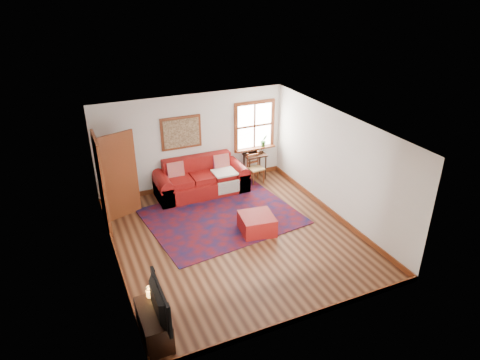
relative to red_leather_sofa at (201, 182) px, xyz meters
name	(u,v)px	position (x,y,z in m)	size (l,w,h in m)	color
ground	(235,237)	(-0.03, -2.30, -0.30)	(5.50, 5.50, 0.00)	#3A1C0F
room_envelope	(234,167)	(-0.03, -2.28, 1.35)	(5.04, 5.54, 2.52)	silver
window	(256,131)	(1.75, 0.41, 1.01)	(1.18, 0.20, 1.38)	white
doorway	(112,178)	(-2.24, -0.51, 0.76)	(0.89, 1.08, 2.14)	black
framed_artwork	(181,133)	(-0.33, 0.42, 1.25)	(1.05, 0.07, 0.85)	brown
persian_rug	(222,216)	(0.02, -1.39, -0.29)	(3.35, 2.68, 0.02)	#5D0D10
red_leather_sofa	(201,182)	(0.00, 0.00, 0.00)	(2.35, 0.97, 0.92)	maroon
red_ottoman	(257,224)	(0.49, -2.30, -0.10)	(0.72, 0.72, 0.41)	maroon
side_table	(255,158)	(1.65, 0.23, 0.28)	(0.59, 0.44, 0.71)	black
ladder_back_chair	(255,167)	(1.54, 0.00, 0.14)	(0.42, 0.40, 0.83)	tan
media_cabinet	(154,325)	(-2.31, -4.39, -0.05)	(0.41, 0.92, 0.50)	black
television	(154,303)	(-2.29, -4.52, 0.49)	(1.00, 0.13, 0.58)	black
candle_hurricane	(150,292)	(-2.26, -4.03, 0.28)	(0.12, 0.12, 0.18)	silver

